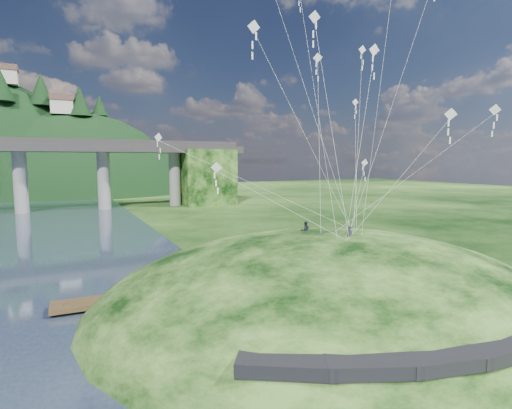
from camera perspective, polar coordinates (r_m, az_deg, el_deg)
name	(u,v)px	position (r m, az deg, el deg)	size (l,w,h in m)	color
ground	(241,331)	(25.60, -2.21, -17.59)	(320.00, 320.00, 0.00)	black
grass_hill	(327,320)	(31.53, 10.17, -15.92)	(36.00, 32.00, 13.00)	black
footpath	(470,337)	(22.17, 28.22, -16.38)	(22.29, 5.84, 0.83)	black
wooden_dock	(150,295)	(31.41, -14.85, -12.38)	(13.48, 2.53, 0.96)	#3C2B18
kite_flyers	(320,223)	(30.62, 9.08, -2.58)	(2.06, 4.29, 1.59)	#23262F
kite_swarm	(332,62)	(32.07, 10.83, 19.37)	(20.72, 15.86, 18.82)	silver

